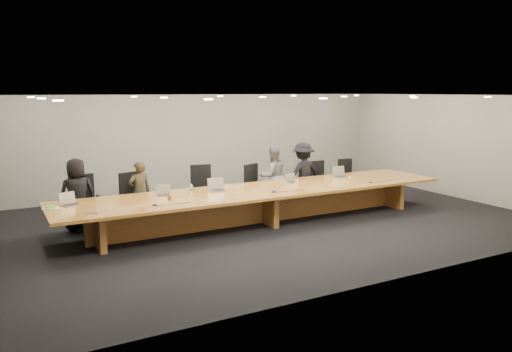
{
  "coord_description": "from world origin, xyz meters",
  "views": [
    {
      "loc": [
        -5.29,
        -9.47,
        2.9
      ],
      "look_at": [
        0.0,
        0.3,
        1.0
      ],
      "focal_mm": 35.0,
      "sensor_mm": 36.0,
      "label": 1
    }
  ],
  "objects": [
    {
      "name": "mic_right",
      "position": [
        2.66,
        -0.51,
        0.76
      ],
      "size": [
        0.14,
        0.14,
        0.03
      ],
      "primitive_type": "cone",
      "rotation": [
        0.0,
        0.0,
        0.42
      ],
      "color": "black",
      "rests_on": "conference_table"
    },
    {
      "name": "paper_cup_far",
      "position": [
        2.5,
        0.06,
        0.79
      ],
      "size": [
        0.08,
        0.08,
        0.08
      ],
      "primitive_type": "cone",
      "rotation": [
        0.0,
        0.0,
        0.34
      ],
      "color": "white",
      "rests_on": "conference_table"
    },
    {
      "name": "laptop_c",
      "position": [
        -0.96,
        0.27,
        0.89
      ],
      "size": [
        0.38,
        0.29,
        0.29
      ],
      "primitive_type": null,
      "rotation": [
        0.0,
        0.0,
        -0.06
      ],
      "color": "#BEB091",
      "rests_on": "conference_table"
    },
    {
      "name": "laptop_b",
      "position": [
        -2.15,
        0.36,
        0.87
      ],
      "size": [
        0.34,
        0.28,
        0.24
      ],
      "primitive_type": null,
      "rotation": [
        0.0,
        0.0,
        -0.24
      ],
      "color": "#C2B494",
      "rests_on": "conference_table"
    },
    {
      "name": "av_box",
      "position": [
        -3.75,
        -0.49,
        0.76
      ],
      "size": [
        0.21,
        0.16,
        0.03
      ],
      "primitive_type": "cube",
      "rotation": [
        0.0,
        0.0,
        -0.09
      ],
      "color": "#9F9FA4",
      "rests_on": "conference_table"
    },
    {
      "name": "chair_left",
      "position": [
        -2.52,
        1.2,
        0.58
      ],
      "size": [
        0.75,
        0.75,
        1.15
      ],
      "primitive_type": null,
      "rotation": [
        0.0,
        0.0,
        0.34
      ],
      "color": "black",
      "rests_on": "ground"
    },
    {
      "name": "person_b",
      "position": [
        -2.43,
        1.17,
        0.7
      ],
      "size": [
        0.54,
        0.38,
        1.4
      ],
      "primitive_type": "imported",
      "rotation": [
        0.0,
        0.0,
        3.23
      ],
      "color": "#322B1B",
      "rests_on": "ground"
    },
    {
      "name": "amber_mug",
      "position": [
        -2.18,
        -0.11,
        0.79
      ],
      "size": [
        0.09,
        0.09,
        0.09
      ],
      "primitive_type": "cylinder",
      "rotation": [
        0.0,
        0.0,
        0.3
      ],
      "color": "brown",
      "rests_on": "conference_table"
    },
    {
      "name": "chair_far_left",
      "position": [
        -3.54,
        1.21,
        0.59
      ],
      "size": [
        0.71,
        0.71,
        1.18
      ],
      "primitive_type": null,
      "rotation": [
        0.0,
        0.0,
        0.19
      ],
      "color": "black",
      "rests_on": "ground"
    },
    {
      "name": "chair_far_right",
      "position": [
        3.5,
        1.35,
        0.52
      ],
      "size": [
        0.59,
        0.59,
        1.04
      ],
      "primitive_type": null,
      "rotation": [
        0.0,
        0.0,
        -0.12
      ],
      "color": "black",
      "rests_on": "ground"
    },
    {
      "name": "chair_mid_left",
      "position": [
        -0.86,
        1.33,
        0.59
      ],
      "size": [
        0.68,
        0.68,
        1.18
      ],
      "primitive_type": null,
      "rotation": [
        0.0,
        0.0,
        -0.15
      ],
      "color": "black",
      "rests_on": "ground"
    },
    {
      "name": "paper_cup_near",
      "position": [
        1.04,
        0.21,
        0.79
      ],
      "size": [
        0.08,
        0.08,
        0.09
      ],
      "primitive_type": "cone",
      "rotation": [
        0.0,
        0.0,
        0.13
      ],
      "color": "white",
      "rests_on": "conference_table"
    },
    {
      "name": "ground",
      "position": [
        0.0,
        0.0,
        0.0
      ],
      "size": [
        12.0,
        12.0,
        0.0
      ],
      "primitive_type": "plane",
      "color": "black",
      "rests_on": "ground"
    },
    {
      "name": "back_wall",
      "position": [
        0.0,
        4.0,
        1.4
      ],
      "size": [
        12.0,
        0.02,
        2.8
      ],
      "primitive_type": "cube",
      "color": "beige",
      "rests_on": "ground"
    },
    {
      "name": "lime_gadget",
      "position": [
        -4.35,
        0.26,
        0.78
      ],
      "size": [
        0.2,
        0.15,
        0.03
      ],
      "primitive_type": "cube",
      "rotation": [
        0.0,
        0.0,
        0.34
      ],
      "color": "#63C133",
      "rests_on": "notepad"
    },
    {
      "name": "person_a",
      "position": [
        -3.72,
        1.26,
        0.77
      ],
      "size": [
        0.78,
        0.54,
        1.53
      ],
      "primitive_type": "imported",
      "rotation": [
        0.0,
        0.0,
        3.21
      ],
      "color": "black",
      "rests_on": "ground"
    },
    {
      "name": "chair_mid_right",
      "position": [
        0.58,
        1.3,
        0.55
      ],
      "size": [
        0.72,
        0.72,
        1.11
      ],
      "primitive_type": null,
      "rotation": [
        0.0,
        0.0,
        0.34
      ],
      "color": "black",
      "rests_on": "ground"
    },
    {
      "name": "water_bottle",
      "position": [
        -1.6,
        0.21,
        0.85
      ],
      "size": [
        0.08,
        0.08,
        0.21
      ],
      "primitive_type": "cylinder",
      "rotation": [
        0.0,
        0.0,
        0.18
      ],
      "color": "silver",
      "rests_on": "conference_table"
    },
    {
      "name": "conference_table",
      "position": [
        0.0,
        0.0,
        0.52
      ],
      "size": [
        9.0,
        1.8,
        0.75
      ],
      "color": "#996021",
      "rests_on": "ground"
    },
    {
      "name": "chair_right",
      "position": [
        2.49,
        1.21,
        0.54
      ],
      "size": [
        0.56,
        0.56,
        1.07
      ],
      "primitive_type": null,
      "rotation": [
        0.0,
        0.0,
        0.03
      ],
      "color": "black",
      "rests_on": "ground"
    },
    {
      "name": "person_c",
      "position": [
        0.98,
        1.21,
        0.78
      ],
      "size": [
        0.82,
        0.67,
        1.56
      ],
      "primitive_type": "imported",
      "rotation": [
        0.0,
        0.0,
        3.02
      ],
      "color": "slate",
      "rests_on": "ground"
    },
    {
      "name": "laptop_e",
      "position": [
        2.5,
        0.38,
        0.89
      ],
      "size": [
        0.36,
        0.26,
        0.28
      ],
      "primitive_type": null,
      "rotation": [
        0.0,
        0.0,
        -0.0
      ],
      "color": "#C1AD93",
      "rests_on": "conference_table"
    },
    {
      "name": "mic_center",
      "position": [
        0.04,
        -0.43,
        0.77
      ],
      "size": [
        0.16,
        0.16,
        0.03
      ],
      "primitive_type": "cone",
      "rotation": [
        0.0,
        0.0,
        -0.25
      ],
      "color": "black",
      "rests_on": "conference_table"
    },
    {
      "name": "mic_left",
      "position": [
        -2.58,
        -0.44,
        0.76
      ],
      "size": [
        0.14,
        0.14,
        0.03
      ],
      "primitive_type": "cone",
      "rotation": [
        0.0,
        0.0,
        0.24
      ],
      "color": "black",
      "rests_on": "conference_table"
    },
    {
      "name": "person_d",
      "position": [
        1.86,
        1.17,
        0.79
      ],
      "size": [
        1.07,
        0.66,
        1.59
      ],
      "primitive_type": "imported",
      "rotation": [
        0.0,
        0.0,
        3.22
      ],
      "color": "black",
      "rests_on": "ground"
    },
    {
      "name": "laptop_d",
      "position": [
        1.03,
        0.34,
        0.86
      ],
      "size": [
        0.32,
        0.25,
        0.23
      ],
      "primitive_type": null,
      "rotation": [
        0.0,
        0.0,
        0.17
      ],
      "color": "tan",
      "rests_on": "conference_table"
    },
    {
      "name": "laptop_a",
      "position": [
        -3.99,
        0.34,
        0.88
      ],
      "size": [
        0.39,
        0.34,
        0.25
      ],
      "primitive_type": null,
      "rotation": [
        0.0,
        0.0,
        0.39
      ],
      "color": "tan",
      "rests_on": "conference_table"
    },
    {
      "name": "notepad",
      "position": [
        -4.35,
        0.25,
        0.76
      ],
      "size": [
        0.34,
        0.31,
        0.02
      ],
      "primitive_type": "cube",
      "rotation": [
        0.0,
        0.0,
        -0.37
      ],
      "color": "silver",
      "rests_on": "conference_table"
    }
  ]
}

